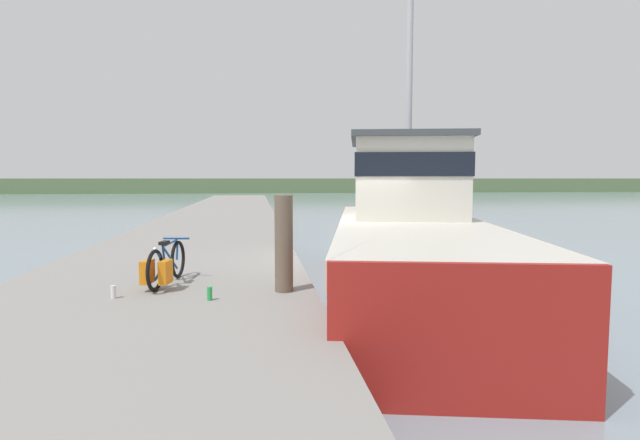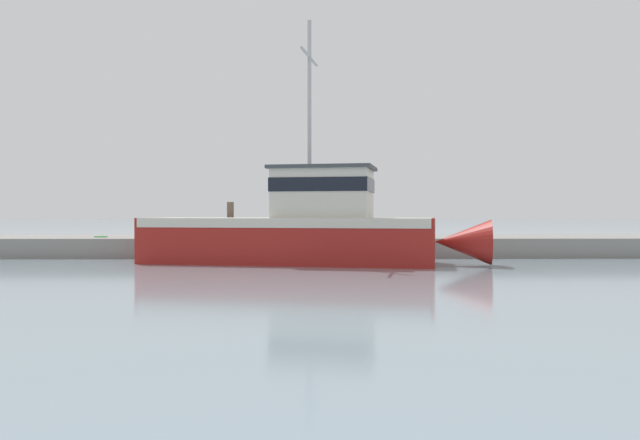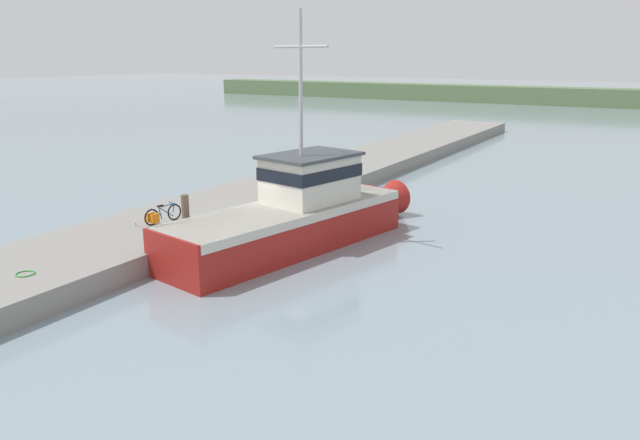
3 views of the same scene
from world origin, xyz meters
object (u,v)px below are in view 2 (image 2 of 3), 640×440
object	(u,v)px
bicycle_touring	(250,229)
water_bottle_by_bike	(224,235)
mooring_post	(230,220)
water_bottle_on_curb	(235,234)
fishing_boat_main	(305,227)

from	to	relation	value
bicycle_touring	water_bottle_by_bike	bearing A→B (deg)	-42.16
mooring_post	water_bottle_on_curb	size ratio (longest dim) A/B	7.95
fishing_boat_main	bicycle_touring	xyz separation A→B (m)	(-4.68, -2.39, -0.18)
mooring_post	water_bottle_by_bike	size ratio (longest dim) A/B	7.68
water_bottle_on_curb	water_bottle_by_bike	bearing A→B (deg)	-12.01
mooring_post	bicycle_touring	bearing A→B (deg)	162.20
fishing_boat_main	water_bottle_on_curb	bearing A→B (deg)	-137.80
bicycle_touring	mooring_post	world-z (taller)	mooring_post
bicycle_touring	water_bottle_by_bike	size ratio (longest dim) A/B	8.84
bicycle_touring	water_bottle_on_curb	world-z (taller)	bicycle_touring
fishing_boat_main	water_bottle_by_bike	world-z (taller)	fishing_boat_main
fishing_boat_main	bicycle_touring	size ratio (longest dim) A/B	7.40
water_bottle_on_curb	mooring_post	bearing A→B (deg)	3.16
mooring_post	water_bottle_on_curb	distance (m)	2.49
fishing_boat_main	bicycle_touring	bearing A→B (deg)	-141.46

